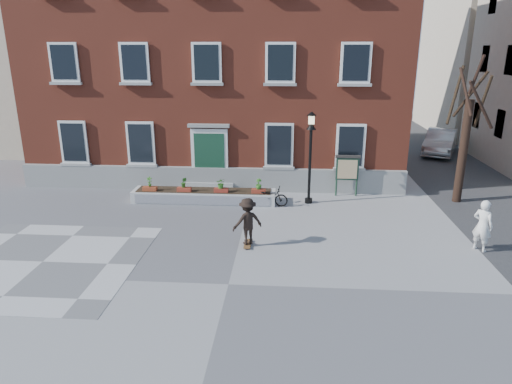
# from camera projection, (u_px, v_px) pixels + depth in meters

# --- Properties ---
(ground) EXTENTS (100.00, 100.00, 0.00)m
(ground) POSITION_uv_depth(u_px,v_px,m) (228.00, 284.00, 12.93)
(ground) COLOR gray
(ground) RESTS_ON ground
(checker_patch) EXTENTS (6.00, 6.00, 0.01)m
(checker_patch) POSITION_uv_depth(u_px,v_px,m) (43.00, 262.00, 14.29)
(checker_patch) COLOR slate
(checker_patch) RESTS_ON ground
(distant_building) EXTENTS (10.00, 12.00, 13.00)m
(distant_building) POSITION_uv_depth(u_px,v_px,m) (4.00, 46.00, 31.21)
(distant_building) COLOR beige
(distant_building) RESTS_ON ground
(bicycle) EXTENTS (1.66, 0.71, 0.85)m
(bicycle) POSITION_uv_depth(u_px,v_px,m) (269.00, 196.00, 19.24)
(bicycle) COLOR black
(bicycle) RESTS_ON ground
(parked_car) EXTENTS (3.36, 5.02, 1.56)m
(parked_car) POSITION_uv_depth(u_px,v_px,m) (440.00, 142.00, 28.60)
(parked_car) COLOR silver
(parked_car) RESTS_ON ground
(bystander) EXTENTS (0.74, 0.75, 1.75)m
(bystander) POSITION_uv_depth(u_px,v_px,m) (483.00, 226.00, 14.85)
(bystander) COLOR white
(bystander) RESTS_ON ground
(brick_building) EXTENTS (18.40, 10.85, 12.60)m
(brick_building) POSITION_uv_depth(u_px,v_px,m) (223.00, 50.00, 24.46)
(brick_building) COLOR #983D29
(brick_building) RESTS_ON ground
(planter_assembly) EXTENTS (6.20, 1.12, 1.15)m
(planter_assembly) POSITION_uv_depth(u_px,v_px,m) (204.00, 195.00, 19.80)
(planter_assembly) COLOR silver
(planter_assembly) RESTS_ON ground
(bare_tree) EXTENTS (1.83, 1.83, 6.16)m
(bare_tree) POSITION_uv_depth(u_px,v_px,m) (465.00, 138.00, 19.10)
(bare_tree) COLOR black
(bare_tree) RESTS_ON ground
(lamp_post) EXTENTS (0.40, 0.40, 3.93)m
(lamp_post) POSITION_uv_depth(u_px,v_px,m) (311.00, 145.00, 18.99)
(lamp_post) COLOR black
(lamp_post) RESTS_ON ground
(notice_board) EXTENTS (1.10, 0.16, 1.87)m
(notice_board) POSITION_uv_depth(u_px,v_px,m) (347.00, 169.00, 20.31)
(notice_board) COLOR #1B3725
(notice_board) RESTS_ON ground
(skateboarder) EXTENTS (1.20, 1.01, 1.68)m
(skateboarder) POSITION_uv_depth(u_px,v_px,m) (248.00, 221.00, 15.22)
(skateboarder) COLOR brown
(skateboarder) RESTS_ON ground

